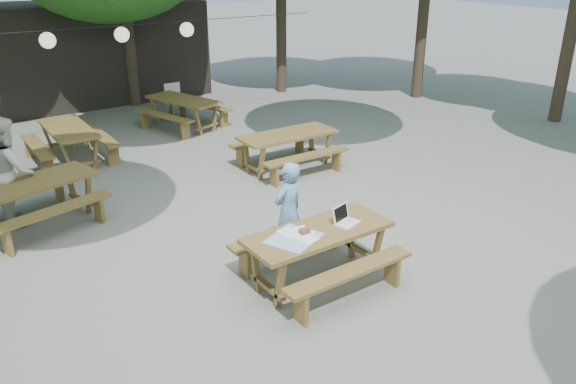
# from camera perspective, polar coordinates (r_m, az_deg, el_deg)

# --- Properties ---
(ground) EXTENTS (80.00, 80.00, 0.00)m
(ground) POSITION_cam_1_polar(r_m,az_deg,el_deg) (9.16, -0.99, -3.41)
(ground) COLOR slate
(ground) RESTS_ON ground
(pavilion) EXTENTS (6.00, 3.00, 2.80)m
(pavilion) POSITION_cam_1_polar(r_m,az_deg,el_deg) (18.24, -18.88, 13.42)
(pavilion) COLOR black
(pavilion) RESTS_ON ground
(main_picnic_table) EXTENTS (2.00, 1.58, 0.75)m
(main_picnic_table) POSITION_cam_1_polar(r_m,az_deg,el_deg) (7.53, 3.06, -6.36)
(main_picnic_table) COLOR brown
(main_picnic_table) RESTS_ON ground
(picnic_table_nw) EXTENTS (2.22, 1.99, 0.75)m
(picnic_table_nw) POSITION_cam_1_polar(r_m,az_deg,el_deg) (9.90, -24.42, -1.03)
(picnic_table_nw) COLOR brown
(picnic_table_nw) RESTS_ON ground
(picnic_table_ne) EXTENTS (2.01, 1.60, 0.75)m
(picnic_table_ne) POSITION_cam_1_polar(r_m,az_deg,el_deg) (11.45, -0.02, 4.24)
(picnic_table_ne) COLOR brown
(picnic_table_ne) RESTS_ON ground
(picnic_table_far_w) EXTENTS (1.60, 2.01, 0.75)m
(picnic_table_far_w) POSITION_cam_1_polar(r_m,az_deg,el_deg) (12.73, -21.24, 4.59)
(picnic_table_far_w) COLOR brown
(picnic_table_far_w) RESTS_ON ground
(picnic_table_far_e) EXTENTS (2.06, 2.27, 0.75)m
(picnic_table_far_e) POSITION_cam_1_polar(r_m,az_deg,el_deg) (14.51, -10.50, 7.92)
(picnic_table_far_e) COLOR brown
(picnic_table_far_e) RESTS_ON ground
(woman) EXTENTS (0.60, 0.46, 1.46)m
(woman) POSITION_cam_1_polar(r_m,az_deg,el_deg) (7.93, 0.05, -1.94)
(woman) COLOR #6B97C4
(woman) RESTS_ON ground
(second_person) EXTENTS (0.67, 0.86, 1.76)m
(second_person) POSITION_cam_1_polar(r_m,az_deg,el_deg) (10.06, -26.43, 2.00)
(second_person) COLOR beige
(second_person) RESTS_ON ground
(plastic_chair) EXTENTS (0.44, 0.44, 0.90)m
(plastic_chair) POSITION_cam_1_polar(r_m,az_deg,el_deg) (15.55, -11.28, 8.38)
(plastic_chair) COLOR silver
(plastic_chair) RESTS_ON ground
(laptop) EXTENTS (0.39, 0.34, 0.24)m
(laptop) POSITION_cam_1_polar(r_m,az_deg,el_deg) (7.56, 5.74, -2.71)
(laptop) COLOR white
(laptop) RESTS_ON main_picnic_table
(tabletop_clutter) EXTENTS (0.81, 0.76, 0.08)m
(tabletop_clutter) POSITION_cam_1_polar(r_m,az_deg,el_deg) (7.17, 0.84, -4.54)
(tabletop_clutter) COLOR #3886C1
(tabletop_clutter) RESTS_ON main_picnic_table
(paper_lanterns) EXTENTS (9.00, 0.34, 0.38)m
(paper_lanterns) POSITION_cam_1_polar(r_m,az_deg,el_deg) (13.65, -16.47, 15.10)
(paper_lanterns) COLOR black
(paper_lanterns) RESTS_ON ground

